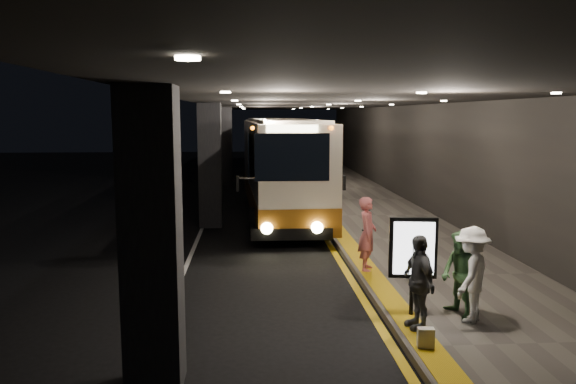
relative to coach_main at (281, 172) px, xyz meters
name	(u,v)px	position (x,y,z in m)	size (l,w,h in m)	color
ground	(254,252)	(-1.11, -5.79, -1.78)	(90.00, 90.00, 0.00)	black
lane_line_white	(205,221)	(-2.91, -0.79, -1.78)	(0.12, 50.00, 0.01)	silver
kerb_stripe_yellow	(314,220)	(1.24, -0.79, -1.78)	(0.18, 50.00, 0.01)	gold
sidewalk	(376,217)	(3.64, -0.79, -1.71)	(4.50, 50.00, 0.15)	#514C44
tactile_strip	(327,215)	(1.74, -0.79, -1.63)	(0.50, 50.00, 0.01)	gold
terminal_wall	(436,141)	(5.89, -0.79, 1.22)	(0.10, 50.00, 6.00)	black
support_columns	(210,165)	(-2.61, -1.79, 0.42)	(0.80, 24.80, 4.40)	black
canopy	(319,98)	(1.39, -0.79, 2.82)	(9.00, 50.00, 0.40)	black
coach_main	(281,172)	(0.00, 0.00, 0.00)	(2.96, 11.99, 3.71)	beige
coach_second	(268,153)	(-0.15, 11.26, -0.03)	(2.69, 11.69, 3.66)	beige
passenger_boarding	(367,234)	(1.69, -8.36, -0.71)	(0.67, 0.44, 1.84)	#D76564
passenger_waiting_green	(460,274)	(2.78, -11.68, -0.81)	(0.80, 0.49, 1.65)	#42713E
passenger_waiting_white	(471,274)	(2.90, -11.93, -0.73)	(1.16, 0.54, 1.80)	white
passenger_waiting_grey	(418,282)	(1.81, -12.21, -0.77)	(1.01, 0.52, 1.72)	#515357
bag_polka	(408,271)	(2.53, -9.11, -1.47)	(0.26, 0.11, 0.32)	black
bag_plain	(426,338)	(1.69, -13.10, -1.46)	(0.27, 0.16, 0.34)	silver
info_sign	(413,250)	(1.89, -11.57, -0.34)	(0.91, 0.24, 1.92)	black
stanchion_post	(365,250)	(1.64, -8.34, -1.13)	(0.05, 0.05, 1.01)	black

